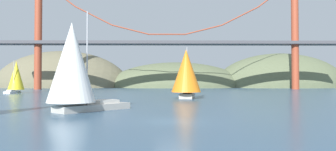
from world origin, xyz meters
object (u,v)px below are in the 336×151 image
sailboat_orange_sail (186,72)px  channel_buoy (84,95)px  sailboat_white_mainsail (74,66)px  sailboat_yellow_sail (16,76)px

sailboat_orange_sail → channel_buoy: size_ratio=3.41×
sailboat_white_mainsail → channel_buoy: bearing=103.7°
sailboat_yellow_sail → sailboat_white_mainsail: 57.41m
sailboat_yellow_sail → sailboat_white_mainsail: (30.22, -48.82, 0.02)m
sailboat_white_mainsail → sailboat_yellow_sail: bearing=121.8°
sailboat_white_mainsail → channel_buoy: sailboat_white_mainsail is taller
sailboat_orange_sail → sailboat_white_mainsail: size_ratio=0.92×
sailboat_orange_sail → sailboat_white_mainsail: sailboat_white_mainsail is taller
sailboat_orange_sail → sailboat_yellow_sail: 49.82m
sailboat_orange_sail → sailboat_white_mainsail: bearing=-118.3°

